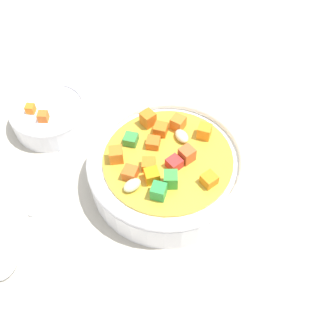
{
  "coord_description": "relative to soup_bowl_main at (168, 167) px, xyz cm",
  "views": [
    {
      "loc": [
        -14.5,
        -23.93,
        41.51
      ],
      "look_at": [
        0.0,
        0.0,
        2.44
      ],
      "focal_mm": 41.35,
      "sensor_mm": 36.0,
      "label": 1
    }
  ],
  "objects": [
    {
      "name": "side_bowl_small",
      "position": [
        -9.06,
        16.73,
        -0.81
      ],
      "size": [
        10.91,
        10.91,
        4.33
      ],
      "color": "white",
      "rests_on": "ground_plane"
    },
    {
      "name": "ground_plane",
      "position": [
        0.02,
        -0.01,
        -3.75
      ],
      "size": [
        140.0,
        140.0,
        2.0
      ],
      "primitive_type": "cube",
      "color": "#BAB2A0"
    },
    {
      "name": "soup_bowl_main",
      "position": [
        0.0,
        0.0,
        0.0
      ],
      "size": [
        19.62,
        19.62,
        6.35
      ],
      "color": "white",
      "rests_on": "ground_plane"
    },
    {
      "name": "spoon",
      "position": [
        -17.6,
        3.31,
        -2.3
      ],
      "size": [
        15.33,
        15.9,
        1.0
      ],
      "rotation": [
        0.0,
        0.0,
        3.95
      ],
      "color": "silver",
      "rests_on": "ground_plane"
    }
  ]
}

